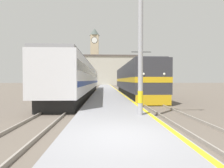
% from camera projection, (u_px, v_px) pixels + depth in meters
% --- Properties ---
extents(ground_plane, '(200.00, 200.00, 0.00)m').
position_uv_depth(ground_plane, '(107.00, 90.00, 35.39)').
color(ground_plane, '#60564C').
extents(platform, '(3.91, 140.00, 0.29)m').
position_uv_depth(platform, '(107.00, 91.00, 30.39)').
color(platform, gray).
rests_on(platform, ground).
extents(rail_track_near, '(2.83, 140.00, 0.16)m').
position_uv_depth(rail_track_near, '(126.00, 92.00, 30.55)').
color(rail_track_near, '#60564C').
rests_on(rail_track_near, ground).
extents(rail_track_far, '(2.83, 140.00, 0.16)m').
position_uv_depth(rail_track_far, '(87.00, 92.00, 30.23)').
color(rail_track_far, '#60564C').
rests_on(rail_track_far, ground).
extents(locomotive_train, '(2.92, 18.51, 4.94)m').
position_uv_depth(locomotive_train, '(134.00, 80.00, 22.46)').
color(locomotive_train, black).
rests_on(locomotive_train, ground).
extents(passenger_train, '(2.92, 30.96, 4.03)m').
position_uv_depth(passenger_train, '(83.00, 79.00, 25.01)').
color(passenger_train, black).
rests_on(passenger_train, ground).
extents(catenary_mast, '(2.30, 0.26, 7.61)m').
position_uv_depth(catenary_mast, '(142.00, 39.00, 8.62)').
color(catenary_mast, '#9E9EA3').
rests_on(catenary_mast, platform).
extents(clock_tower, '(4.54, 4.54, 25.99)m').
position_uv_depth(clock_tower, '(95.00, 55.00, 80.80)').
color(clock_tower, tan).
rests_on(clock_tower, ground).
extents(station_building, '(22.17, 9.52, 12.07)m').
position_uv_depth(station_building, '(110.00, 71.00, 72.92)').
color(station_building, '#B7B2A3').
rests_on(station_building, ground).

